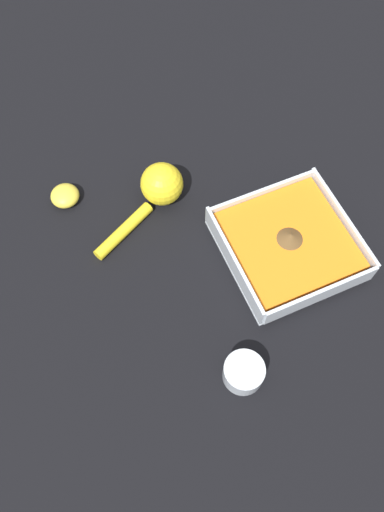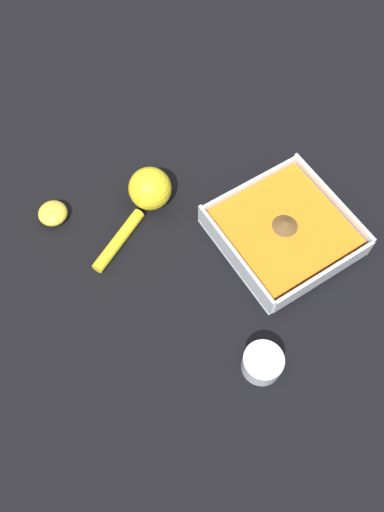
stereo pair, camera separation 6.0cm
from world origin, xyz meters
The scene contains 5 objects.
ground_plane centered at (0.00, 0.00, 0.00)m, with size 4.00×4.00×0.00m, color black.
square_dish centered at (0.00, -0.01, 0.02)m, with size 0.22×0.22×0.05m.
spice_bowl centered at (0.17, -0.18, 0.02)m, with size 0.06×0.06×0.04m.
lemon_squeezer centered at (-0.19, -0.18, 0.04)m, with size 0.13×0.20×0.08m.
lemon_half centered at (-0.26, -0.33, 0.01)m, with size 0.05×0.05×0.03m.
Camera 1 is at (0.31, -0.33, 0.78)m, focal length 35.00 mm.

